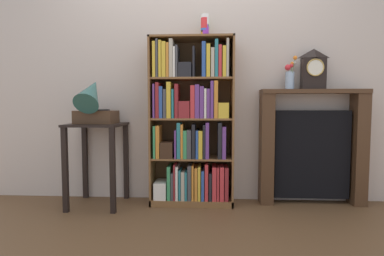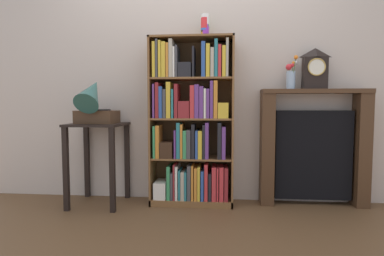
% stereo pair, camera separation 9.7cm
% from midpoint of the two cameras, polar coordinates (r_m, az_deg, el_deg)
% --- Properties ---
extents(ground_plane, '(7.48, 6.40, 0.02)m').
position_cam_midpoint_polar(ground_plane, '(2.97, -1.14, -14.54)').
color(ground_plane, brown).
extents(wall_back, '(4.48, 0.08, 2.60)m').
position_cam_midpoint_polar(wall_back, '(3.15, 1.68, 10.66)').
color(wall_back, beige).
rests_on(wall_back, ground).
extents(bookshelf, '(0.78, 0.31, 1.57)m').
position_cam_midpoint_polar(bookshelf, '(2.94, -1.12, 0.15)').
color(bookshelf, brown).
rests_on(bookshelf, ground).
extents(cup_stack, '(0.08, 0.08, 0.22)m').
position_cam_midpoint_polar(cup_stack, '(3.05, 1.42, 18.19)').
color(cup_stack, orange).
rests_on(cup_stack, bookshelf).
extents(side_table_left, '(0.49, 0.50, 0.77)m').
position_cam_midpoint_polar(side_table_left, '(3.07, -17.87, -3.16)').
color(side_table_left, black).
rests_on(side_table_left, ground).
extents(gramophone, '(0.35, 0.46, 0.47)m').
position_cam_midpoint_polar(gramophone, '(2.98, -18.52, 4.30)').
color(gramophone, '#472D1C').
rests_on(gramophone, side_table_left).
extents(fireplace_mantel, '(0.98, 0.20, 1.09)m').
position_cam_midpoint_polar(fireplace_mantel, '(3.17, 20.30, -3.45)').
color(fireplace_mantel, '#472D1C').
rests_on(fireplace_mantel, ground).
extents(mantel_clock, '(0.21, 0.11, 0.38)m').
position_cam_midpoint_polar(mantel_clock, '(3.14, 20.59, 10.10)').
color(mantel_clock, black).
rests_on(mantel_clock, fireplace_mantel).
extents(flower_vase, '(0.12, 0.16, 0.31)m').
position_cam_midpoint_polar(flower_vase, '(3.08, 16.69, 9.01)').
color(flower_vase, '#99B2D1').
rests_on(flower_vase, fireplace_mantel).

